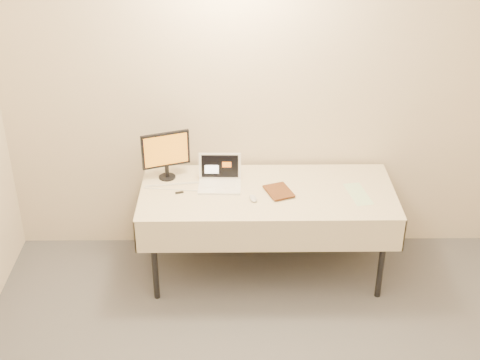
{
  "coord_description": "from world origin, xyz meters",
  "views": [
    {
      "loc": [
        -0.24,
        -2.16,
        3.19
      ],
      "look_at": [
        -0.2,
        1.99,
        0.86
      ],
      "focal_mm": 50.0,
      "sensor_mm": 36.0,
      "label": 1
    }
  ],
  "objects_px": {
    "monitor": "(166,152)",
    "table": "(267,198)",
    "laptop": "(220,178)",
    "book": "(269,182)"
  },
  "relations": [
    {
      "from": "table",
      "to": "monitor",
      "type": "xyz_separation_m",
      "value": [
        -0.75,
        0.21,
        0.28
      ]
    },
    {
      "from": "monitor",
      "to": "book",
      "type": "distance_m",
      "value": 0.8
    },
    {
      "from": "monitor",
      "to": "book",
      "type": "xyz_separation_m",
      "value": [
        0.75,
        -0.27,
        -0.11
      ]
    },
    {
      "from": "laptop",
      "to": "monitor",
      "type": "distance_m",
      "value": 0.44
    },
    {
      "from": "laptop",
      "to": "monitor",
      "type": "xyz_separation_m",
      "value": [
        -0.4,
        0.11,
        0.17
      ]
    },
    {
      "from": "monitor",
      "to": "table",
      "type": "bearing_deg",
      "value": -35.05
    },
    {
      "from": "laptop",
      "to": "monitor",
      "type": "bearing_deg",
      "value": 166.07
    },
    {
      "from": "laptop",
      "to": "table",
      "type": "bearing_deg",
      "value": -14.51
    },
    {
      "from": "laptop",
      "to": "book",
      "type": "relative_size",
      "value": 1.41
    },
    {
      "from": "monitor",
      "to": "book",
      "type": "bearing_deg",
      "value": -39.18
    }
  ]
}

